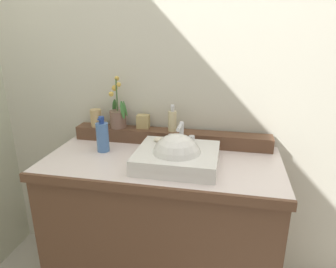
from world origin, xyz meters
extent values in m
cube|color=beige|center=(0.00, 0.41, 1.36)|extent=(3.07, 0.20, 2.73)
cube|color=brown|center=(0.00, 0.00, 0.42)|extent=(1.21, 0.58, 0.84)
cube|color=silver|center=(0.00, 0.00, 0.86)|extent=(1.23, 0.61, 0.04)
cube|color=brown|center=(0.00, -0.30, 0.86)|extent=(1.23, 0.02, 0.04)
cube|color=brown|center=(0.00, 0.24, 0.92)|extent=(1.16, 0.11, 0.08)
cube|color=white|center=(0.09, -0.05, 0.91)|extent=(0.40, 0.36, 0.08)
sphere|color=white|center=(0.09, -0.07, 0.92)|extent=(0.25, 0.25, 0.25)
cylinder|color=silver|center=(0.09, 0.07, 1.00)|extent=(0.02, 0.02, 0.10)
cylinder|color=silver|center=(0.09, 0.02, 1.05)|extent=(0.02, 0.11, 0.02)
sphere|color=silver|center=(0.09, 0.07, 1.05)|extent=(0.03, 0.03, 0.03)
cylinder|color=silver|center=(0.04, 0.07, 0.97)|extent=(0.03, 0.03, 0.04)
cylinder|color=silver|center=(0.15, 0.07, 0.97)|extent=(0.03, 0.03, 0.04)
ellipsoid|color=beige|center=(-0.02, 0.05, 0.97)|extent=(0.07, 0.04, 0.02)
cylinder|color=brown|center=(-0.32, 0.23, 1.01)|extent=(0.10, 0.10, 0.10)
cylinder|color=tan|center=(-0.32, 0.23, 1.05)|extent=(0.09, 0.09, 0.01)
cylinder|color=#476B38|center=(-0.32, 0.23, 1.15)|extent=(0.01, 0.01, 0.19)
ellipsoid|color=#387033|center=(-0.27, 0.24, 1.07)|extent=(0.03, 0.03, 0.10)
ellipsoid|color=#387033|center=(-0.28, 0.20, 1.07)|extent=(0.04, 0.04, 0.10)
ellipsoid|color=#387033|center=(-0.36, 0.27, 1.07)|extent=(0.04, 0.04, 0.10)
sphere|color=gold|center=(-0.35, 0.21, 1.16)|extent=(0.03, 0.03, 0.03)
sphere|color=gold|center=(-0.34, 0.25, 1.19)|extent=(0.04, 0.04, 0.04)
sphere|color=gold|center=(-0.30, 0.21, 1.22)|extent=(0.03, 0.03, 0.03)
sphere|color=gold|center=(-0.32, 0.25, 1.25)|extent=(0.03, 0.03, 0.03)
cylinder|color=beige|center=(0.01, 0.23, 1.02)|extent=(0.05, 0.05, 0.12)
cylinder|color=silver|center=(0.01, 0.23, 1.08)|extent=(0.02, 0.02, 0.02)
cylinder|color=silver|center=(0.01, 0.23, 1.10)|extent=(0.02, 0.02, 0.02)
cylinder|color=silver|center=(0.01, 0.22, 1.11)|extent=(0.01, 0.03, 0.01)
cylinder|color=tan|center=(-0.46, 0.23, 1.01)|extent=(0.07, 0.07, 0.11)
cube|color=tan|center=(-0.17, 0.26, 1.00)|extent=(0.08, 0.06, 0.08)
cylinder|color=#4971AC|center=(-0.34, 0.04, 0.96)|extent=(0.07, 0.07, 0.16)
cylinder|color=navy|center=(-0.34, 0.04, 1.05)|extent=(0.03, 0.03, 0.02)
cylinder|color=navy|center=(-0.34, 0.04, 1.07)|extent=(0.03, 0.03, 0.02)
cylinder|color=navy|center=(-0.34, 0.02, 1.07)|extent=(0.01, 0.04, 0.01)
camera|label=1|loc=(0.33, -1.44, 1.53)|focal=32.73mm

